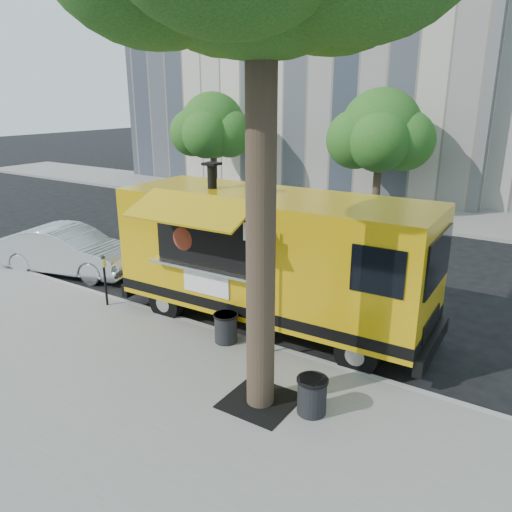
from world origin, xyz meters
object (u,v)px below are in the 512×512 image
at_px(trash_bin_right, 312,395).
at_px(sign_post, 250,279).
at_px(far_tree_a, 213,126).
at_px(trash_bin_left, 226,327).
at_px(parking_meter, 104,274).
at_px(sedan, 70,250).
at_px(food_truck, 271,256).
at_px(far_tree_b, 381,130).

bearing_deg(trash_bin_right, sign_post, 151.91).
height_order(far_tree_a, sign_post, far_tree_a).
height_order(far_tree_a, trash_bin_left, far_tree_a).
bearing_deg(trash_bin_left, sign_post, -17.43).
xyz_separation_m(parking_meter, sedan, (-3.18, 1.35, -0.25)).
bearing_deg(sedan, far_tree_a, 4.50).
bearing_deg(trash_bin_right, sedan, 165.02).
bearing_deg(far_tree_a, parking_meter, -62.85).
bearing_deg(trash_bin_left, food_truck, 80.68).
bearing_deg(sign_post, trash_bin_right, -28.09).
relative_size(far_tree_b, food_truck, 0.72).
bearing_deg(trash_bin_left, far_tree_b, 97.14).
distance_m(parking_meter, trash_bin_left, 3.79).
height_order(trash_bin_left, trash_bin_right, same).
height_order(far_tree_a, parking_meter, far_tree_a).
xyz_separation_m(parking_meter, food_truck, (3.99, 1.52, 0.79)).
distance_m(sign_post, trash_bin_right, 2.59).
bearing_deg(far_tree_a, trash_bin_right, -47.80).
relative_size(far_tree_b, parking_meter, 4.12).
distance_m(far_tree_a, parking_meter, 15.59).
xyz_separation_m(far_tree_a, parking_meter, (7.00, -13.65, -2.79)).
bearing_deg(sedan, sign_post, -114.09).
distance_m(far_tree_a, food_truck, 16.50).
bearing_deg(trash_bin_left, parking_meter, -179.24).
distance_m(far_tree_a, sedan, 13.23).
xyz_separation_m(far_tree_a, trash_bin_left, (10.75, -13.60, -3.28)).
relative_size(far_tree_a, food_truck, 0.70).
xyz_separation_m(sign_post, food_truck, (-0.56, 1.72, -0.08)).
bearing_deg(parking_meter, food_truck, 20.80).
bearing_deg(food_truck, trash_bin_right, -49.50).
height_order(far_tree_b, food_truck, far_tree_b).
height_order(parking_meter, sedan, parking_meter).
bearing_deg(sign_post, far_tree_a, 129.83).
relative_size(far_tree_b, trash_bin_left, 8.51).
xyz_separation_m(sign_post, parking_meter, (-4.55, 0.20, -0.87)).
xyz_separation_m(far_tree_a, food_truck, (10.99, -12.13, -2.00)).
relative_size(trash_bin_left, trash_bin_right, 1.00).
bearing_deg(food_truck, far_tree_b, 97.29).
xyz_separation_m(far_tree_a, trash_bin_right, (13.50, -14.89, -3.28)).
relative_size(far_tree_a, parking_meter, 4.01).
relative_size(far_tree_b, sign_post, 1.83).
bearing_deg(food_truck, sign_post, -73.83).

